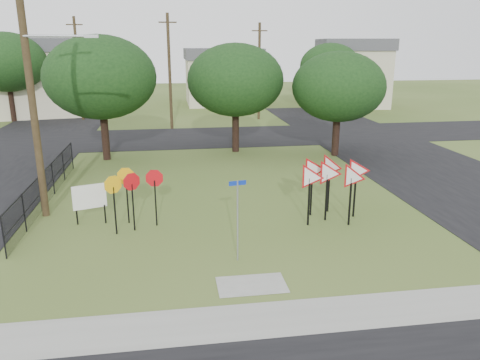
% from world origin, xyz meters
% --- Properties ---
extents(ground, '(140.00, 140.00, 0.00)m').
position_xyz_m(ground, '(0.00, 0.00, 0.00)').
color(ground, '#415921').
extents(sidewalk, '(30.00, 1.60, 0.02)m').
position_xyz_m(sidewalk, '(0.00, -4.20, 0.01)').
color(sidewalk, gray).
rests_on(sidewalk, ground).
extents(planting_strip, '(30.00, 0.80, 0.02)m').
position_xyz_m(planting_strip, '(0.00, -5.40, 0.01)').
color(planting_strip, '#415921').
rests_on(planting_strip, ground).
extents(street_right, '(8.00, 50.00, 0.02)m').
position_xyz_m(street_right, '(12.00, 10.00, 0.01)').
color(street_right, black).
rests_on(street_right, ground).
extents(street_far, '(60.00, 8.00, 0.02)m').
position_xyz_m(street_far, '(0.00, 20.00, 0.01)').
color(street_far, black).
rests_on(street_far, ground).
extents(curb_pad, '(2.00, 1.20, 0.02)m').
position_xyz_m(curb_pad, '(0.00, -2.40, 0.01)').
color(curb_pad, gray).
rests_on(curb_pad, ground).
extents(street_name_sign, '(0.55, 0.11, 2.68)m').
position_xyz_m(street_name_sign, '(-0.17, -0.72, 1.56)').
color(street_name_sign, '#95989E').
rests_on(street_name_sign, ground).
extents(stop_sign_cluster, '(2.09, 1.30, 2.24)m').
position_xyz_m(stop_sign_cluster, '(-3.65, 2.59, 1.68)').
color(stop_sign_cluster, black).
rests_on(stop_sign_cluster, ground).
extents(yield_sign_cluster, '(3.12, 2.36, 2.47)m').
position_xyz_m(yield_sign_cluster, '(3.98, 2.42, 1.82)').
color(yield_sign_cluster, black).
rests_on(yield_sign_cluster, ground).
extents(info_board, '(1.21, 0.44, 1.58)m').
position_xyz_m(info_board, '(-5.32, 3.28, 1.05)').
color(info_board, black).
rests_on(info_board, ground).
extents(utility_pole_main, '(3.55, 0.33, 10.00)m').
position_xyz_m(utility_pole_main, '(-7.24, 4.50, 5.21)').
color(utility_pole_main, '#43341E').
rests_on(utility_pole_main, ground).
extents(far_pole_a, '(1.40, 0.24, 9.00)m').
position_xyz_m(far_pole_a, '(-2.00, 24.00, 4.60)').
color(far_pole_a, '#43341E').
rests_on(far_pole_a, ground).
extents(far_pole_b, '(1.40, 0.24, 8.50)m').
position_xyz_m(far_pole_b, '(6.00, 28.00, 4.35)').
color(far_pole_b, '#43341E').
rests_on(far_pole_b, ground).
extents(far_pole_c, '(1.40, 0.24, 9.00)m').
position_xyz_m(far_pole_c, '(-10.00, 30.00, 4.60)').
color(far_pole_c, '#43341E').
rests_on(far_pole_c, ground).
extents(fence_run, '(0.05, 11.55, 1.50)m').
position_xyz_m(fence_run, '(-7.60, 6.25, 0.78)').
color(fence_run, black).
rests_on(fence_run, ground).
extents(house_left, '(10.58, 8.88, 7.20)m').
position_xyz_m(house_left, '(-14.00, 34.00, 3.65)').
color(house_left, beige).
rests_on(house_left, ground).
extents(house_mid, '(8.40, 8.40, 6.20)m').
position_xyz_m(house_mid, '(4.00, 40.00, 3.15)').
color(house_mid, beige).
rests_on(house_mid, ground).
extents(house_right, '(8.30, 8.30, 7.20)m').
position_xyz_m(house_right, '(18.00, 36.00, 3.65)').
color(house_right, beige).
rests_on(house_right, ground).
extents(tree_near_left, '(6.40, 6.40, 7.27)m').
position_xyz_m(tree_near_left, '(-6.00, 14.00, 4.86)').
color(tree_near_left, black).
rests_on(tree_near_left, ground).
extents(tree_near_mid, '(6.00, 6.00, 6.80)m').
position_xyz_m(tree_near_mid, '(2.00, 15.00, 4.54)').
color(tree_near_mid, black).
rests_on(tree_near_mid, ground).
extents(tree_near_right, '(5.60, 5.60, 6.33)m').
position_xyz_m(tree_near_right, '(8.00, 13.00, 4.22)').
color(tree_near_right, black).
rests_on(tree_near_right, ground).
extents(tree_far_left, '(6.80, 6.80, 7.73)m').
position_xyz_m(tree_far_left, '(-16.00, 30.00, 5.17)').
color(tree_far_left, black).
rests_on(tree_far_left, ground).
extents(tree_far_right, '(6.00, 6.00, 6.80)m').
position_xyz_m(tree_far_right, '(14.00, 32.00, 4.54)').
color(tree_far_right, black).
rests_on(tree_far_right, ground).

